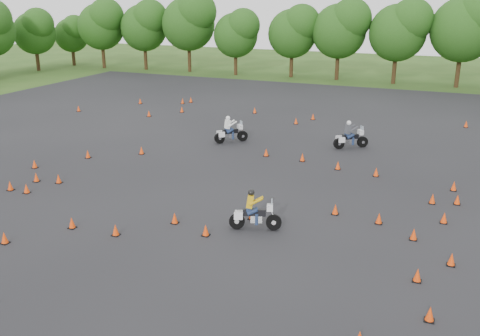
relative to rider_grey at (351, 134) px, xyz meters
name	(u,v)px	position (x,y,z in m)	size (l,w,h in m)	color
ground	(204,222)	(-3.48, -13.73, -0.88)	(140.00, 140.00, 0.00)	#2D5119
asphalt_pad	(255,179)	(-3.48, -7.73, -0.88)	(62.00, 62.00, 0.00)	black
treeline	(389,45)	(-0.84, 21.42, 3.65)	(87.11, 32.13, 10.06)	#224C15
traffic_cones	(257,180)	(-3.05, -8.51, -0.65)	(36.28, 32.84, 0.45)	#FF450A
rider_grey	(351,134)	(0.00, 0.00, 0.00)	(2.27, 0.70, 1.75)	#3D3F45
rider_yellow	(255,211)	(-1.20, -13.64, -0.05)	(2.15, 0.66, 1.66)	#C69811
rider_white	(231,129)	(-7.45, -1.58, 0.00)	(2.26, 0.69, 1.74)	white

